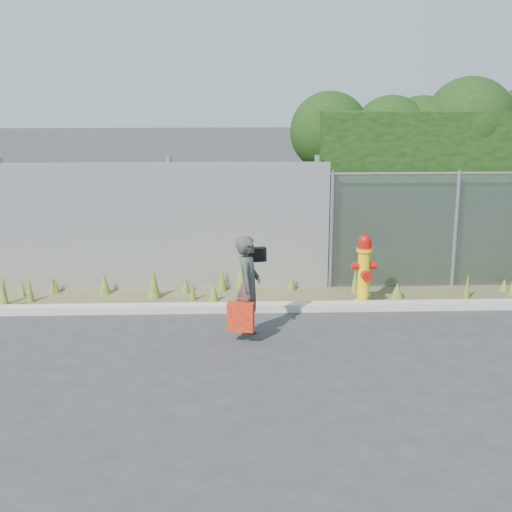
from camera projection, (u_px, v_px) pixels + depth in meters
The scene contains 9 objects.
ground at pixel (282, 354), 9.51m from camera, with size 80.00×80.00×0.00m, color #313133.
curb at pixel (274, 307), 11.23m from camera, with size 16.00×0.22×0.12m, color #AEA69D.
weed_strip at pixel (257, 290), 11.89m from camera, with size 16.00×1.33×0.55m.
corrugated_fence at pixel (78, 228), 12.02m from camera, with size 8.50×0.21×2.30m.
hedge at pixel (503, 165), 13.08m from camera, with size 7.77×1.86×3.62m.
fire_hydrant at pixel (364, 270), 11.39m from camera, with size 0.40×0.36×1.19m.
woman at pixel (248, 287), 9.98m from camera, with size 0.54×0.35×1.47m, color #0E5B4F.
red_tote_bag at pixel (241, 317), 9.80m from camera, with size 0.37×0.13×0.48m.
black_shoulder_bag at pixel (257, 255), 10.03m from camera, with size 0.27×0.11×0.20m.
Camera 1 is at (-0.67, -8.85, 3.66)m, focal length 50.00 mm.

